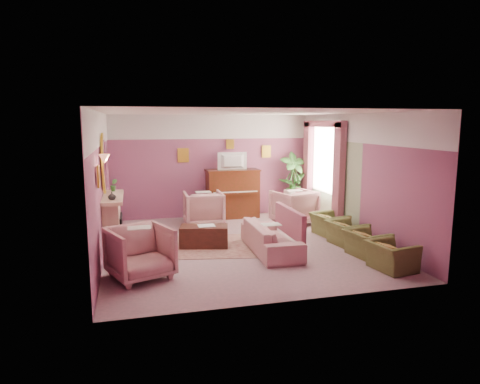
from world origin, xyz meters
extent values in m
cube|color=gray|center=(0.00, 0.00, 0.00)|extent=(5.50, 6.00, 0.01)
cube|color=white|center=(0.00, 0.00, 2.80)|extent=(5.50, 6.00, 0.01)
cube|color=#794769|center=(0.00, 3.00, 1.40)|extent=(5.50, 0.02, 2.80)
cube|color=#794769|center=(0.00, -3.00, 1.40)|extent=(5.50, 0.02, 2.80)
cube|color=#794769|center=(-2.75, 0.00, 1.40)|extent=(0.02, 6.00, 2.80)
cube|color=#794769|center=(2.75, 0.00, 1.40)|extent=(0.02, 6.00, 2.80)
cube|color=silver|center=(0.00, 2.99, 2.47)|extent=(5.50, 0.01, 0.65)
cube|color=#97A982|center=(2.73, 1.30, 1.07)|extent=(0.01, 3.00, 2.15)
cube|color=#D0B091|center=(-2.59, 0.20, 0.55)|extent=(0.30, 1.40, 1.10)
cube|color=black|center=(-2.49, 0.20, 0.40)|extent=(0.18, 0.72, 0.68)
cube|color=#FF590B|center=(-2.45, 0.20, 0.22)|extent=(0.06, 0.54, 0.10)
cube|color=#D0B091|center=(-2.56, 0.20, 1.12)|extent=(0.40, 1.55, 0.07)
cube|color=#D0B091|center=(-2.39, 0.20, 0.01)|extent=(0.55, 1.50, 0.02)
ellipsoid|color=gold|center=(-2.70, 0.20, 1.80)|extent=(0.04, 0.72, 1.20)
ellipsoid|color=white|center=(-2.67, 0.20, 1.80)|extent=(0.01, 0.60, 1.06)
cone|color=#FF996B|center=(-2.62, -0.85, 1.98)|extent=(0.20, 0.20, 0.16)
cube|color=#522412|center=(0.50, 2.68, 0.65)|extent=(1.40, 0.60, 1.30)
cube|color=#522412|center=(0.50, 2.33, 0.72)|extent=(1.30, 0.12, 0.06)
cube|color=beige|center=(0.50, 2.33, 0.76)|extent=(1.20, 0.08, 0.02)
cube|color=#522412|center=(0.50, 2.68, 1.31)|extent=(1.45, 0.65, 0.04)
imported|color=black|center=(0.50, 2.63, 1.60)|extent=(0.80, 0.12, 0.48)
cube|color=gold|center=(-0.80, 2.96, 1.72)|extent=(0.30, 0.03, 0.38)
cube|color=gold|center=(1.55, 2.96, 1.78)|extent=(0.26, 0.03, 0.34)
cube|color=gold|center=(0.50, 2.96, 2.00)|extent=(0.22, 0.03, 0.26)
cube|color=gold|center=(-2.71, -1.20, 1.72)|extent=(0.03, 0.28, 0.36)
cube|color=beige|center=(2.70, 1.55, 1.70)|extent=(0.03, 1.40, 1.80)
cube|color=#944B5D|center=(2.62, 0.63, 1.30)|extent=(0.16, 0.34, 2.60)
cube|color=#944B5D|center=(2.62, 2.47, 1.30)|extent=(0.16, 0.34, 2.60)
cube|color=#944B5D|center=(2.62, 1.55, 2.56)|extent=(0.16, 2.20, 0.16)
imported|color=#397F31|center=(-2.55, 0.75, 1.29)|extent=(0.16, 0.16, 0.28)
imported|color=silver|center=(-2.55, -0.30, 1.23)|extent=(0.16, 0.16, 0.16)
cube|color=#956458|center=(-0.62, 0.09, 0.01)|extent=(2.79, 2.24, 0.01)
cube|color=#371912|center=(-0.74, 0.07, 0.23)|extent=(1.09, 0.72, 0.45)
cube|color=white|center=(-0.69, 0.07, 0.46)|extent=(0.35, 0.28, 0.01)
imported|color=#CA9290|center=(0.51, -0.61, 0.40)|extent=(0.66, 1.98, 0.80)
cube|color=#944B5D|center=(0.91, -0.61, 0.60)|extent=(0.10, 1.50, 0.55)
imported|color=#CA9290|center=(-0.45, 1.88, 0.49)|extent=(0.94, 0.94, 0.98)
imported|color=#CA9290|center=(1.85, 1.53, 0.49)|extent=(0.94, 0.94, 0.98)
imported|color=#CA9290|center=(-2.09, -1.47, 0.49)|extent=(0.94, 0.94, 0.98)
imported|color=#59622F|center=(2.24, -2.17, 0.34)|extent=(0.55, 0.78, 0.68)
imported|color=#59622F|center=(2.24, -1.35, 0.34)|extent=(0.55, 0.78, 0.68)
imported|color=#59622F|center=(2.24, -0.53, 0.34)|extent=(0.55, 0.78, 0.68)
imported|color=#59622F|center=(2.24, 0.29, 0.34)|extent=(0.55, 0.78, 0.68)
cylinder|color=silver|center=(2.25, 2.64, 0.35)|extent=(0.52, 0.52, 0.70)
imported|color=#397F31|center=(2.25, 2.64, 0.87)|extent=(0.30, 0.30, 0.34)
imported|color=#397F31|center=(2.37, 2.54, 0.84)|extent=(0.16, 0.16, 0.28)
cylinder|color=#A65C37|center=(2.24, 2.59, 0.17)|extent=(0.34, 0.34, 0.34)
imported|color=#397F31|center=(2.24, 2.59, 1.06)|extent=(0.76, 0.76, 1.44)
camera|label=1|loc=(-2.18, -8.58, 2.61)|focal=32.00mm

